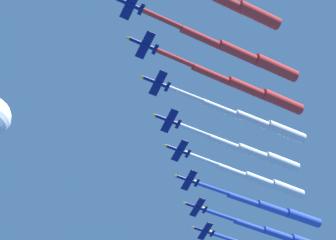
{
  "coord_description": "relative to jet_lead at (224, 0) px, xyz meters",
  "views": [
    {
      "loc": [
        -130.87,
        -17.54,
        28.6
      ],
      "look_at": [
        0.0,
        0.0,
        162.47
      ],
      "focal_mm": 62.89,
      "sensor_mm": 36.0,
      "label": 1
    }
  ],
  "objects": [
    {
      "name": "jet_lead",
      "position": [
        0.0,
        0.0,
        0.0
      ],
      "size": [
        34.94,
        47.58,
        4.46
      ],
      "color": "navy"
    },
    {
      "name": "jet_trail_port",
      "position": [
        109.62,
        -14.92,
        -2.64
      ],
      "size": [
        40.41,
        54.29,
        4.47
      ],
      "color": "navy"
    },
    {
      "name": "jet_starboard_inner",
      "position": [
        32.25,
        -5.54,
        -0.92
      ],
      "size": [
        37.92,
        51.45,
        4.45
      ],
      "color": "navy"
    },
    {
      "name": "jet_starboard_mid",
      "position": [
        60.66,
        -6.14,
        -1.73
      ],
      "size": [
        35.07,
        47.81,
        4.55
      ],
      "color": "navy"
    },
    {
      "name": "jet_port_mid",
      "position": [
        46.76,
        -6.92,
        -0.43
      ],
      "size": [
        36.9,
        51.28,
        4.48
      ],
      "color": "navy"
    },
    {
      "name": "jet_starboard_outer",
      "position": [
        93.5,
        -13.09,
        -1.87
      ],
      "size": [
        38.9,
        53.83,
        4.51
      ],
      "color": "navy"
    },
    {
      "name": "jet_port_inner",
      "position": [
        16.76,
        -3.62,
        -2.69
      ],
      "size": [
        37.42,
        50.82,
        4.48
      ],
      "color": "navy"
    },
    {
      "name": "jet_port_outer",
      "position": [
        76.43,
        -8.08,
        -1.15
      ],
      "size": [
        35.98,
        48.42,
        4.45
      ],
      "color": "navy"
    }
  ]
}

